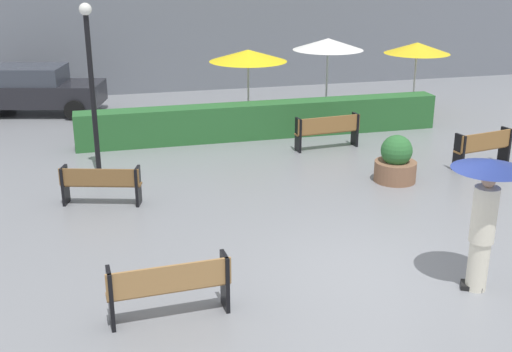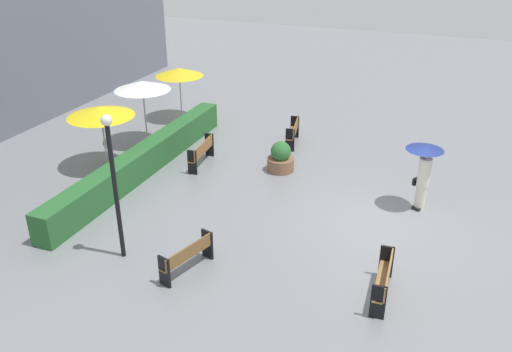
# 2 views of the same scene
# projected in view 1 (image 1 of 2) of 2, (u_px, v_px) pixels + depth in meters

# --- Properties ---
(ground_plane) EXTENTS (60.00, 60.00, 0.00)m
(ground_plane) POSITION_uv_depth(u_px,v_px,m) (372.00, 270.00, 10.68)
(ground_plane) COLOR gray
(bench_back_row) EXTENTS (1.83, 0.49, 0.91)m
(bench_back_row) POSITION_uv_depth(u_px,v_px,m) (328.00, 129.00, 17.13)
(bench_back_row) COLOR olive
(bench_back_row) RESTS_ON ground
(bench_far_right) EXTENTS (1.63, 0.63, 0.93)m
(bench_far_right) POSITION_uv_depth(u_px,v_px,m) (484.00, 146.00, 15.60)
(bench_far_right) COLOR olive
(bench_far_right) RESTS_ON ground
(bench_far_left) EXTENTS (1.68, 0.80, 0.82)m
(bench_far_left) POSITION_uv_depth(u_px,v_px,m) (101.00, 183.00, 13.30)
(bench_far_left) COLOR brown
(bench_far_left) RESTS_ON ground
(bench_near_left) EXTENTS (1.79, 0.43, 0.89)m
(bench_near_left) POSITION_uv_depth(u_px,v_px,m) (170.00, 286.00, 9.09)
(bench_near_left) COLOR #9E7242
(bench_near_left) RESTS_ON ground
(pedestrian_with_umbrella) EXTENTS (1.13, 1.13, 2.12)m
(pedestrian_with_umbrella) POSITION_uv_depth(u_px,v_px,m) (485.00, 202.00, 9.66)
(pedestrian_with_umbrella) COLOR silver
(pedestrian_with_umbrella) RESTS_ON ground
(planter_pot) EXTENTS (0.97, 0.97, 1.10)m
(planter_pot) POSITION_uv_depth(u_px,v_px,m) (396.00, 162.00, 14.71)
(planter_pot) COLOR brown
(planter_pot) RESTS_ON ground
(lamp_post) EXTENTS (0.28, 0.28, 4.00)m
(lamp_post) POSITION_uv_depth(u_px,v_px,m) (91.00, 73.00, 14.45)
(lamp_post) COLOR black
(lamp_post) RESTS_ON ground
(patio_umbrella_yellow) EXTENTS (2.36, 2.36, 2.29)m
(patio_umbrella_yellow) POSITION_uv_depth(u_px,v_px,m) (248.00, 56.00, 19.17)
(patio_umbrella_yellow) COLOR silver
(patio_umbrella_yellow) RESTS_ON ground
(patio_umbrella_white) EXTENTS (2.18, 2.18, 2.56)m
(patio_umbrella_white) POSITION_uv_depth(u_px,v_px,m) (328.00, 44.00, 19.55)
(patio_umbrella_white) COLOR silver
(patio_umbrella_white) RESTS_ON ground
(patio_umbrella_yellow_far) EXTENTS (2.11, 2.11, 2.32)m
(patio_umbrella_yellow_far) POSITION_uv_depth(u_px,v_px,m) (417.00, 48.00, 20.48)
(patio_umbrella_yellow_far) COLOR silver
(patio_umbrella_yellow_far) RESTS_ON ground
(hedge_strip) EXTENTS (10.49, 0.70, 1.00)m
(hedge_strip) POSITION_uv_depth(u_px,v_px,m) (263.00, 120.00, 18.28)
(hedge_strip) COLOR #28602D
(hedge_strip) RESTS_ON ground
(parked_car) EXTENTS (4.50, 2.78, 1.57)m
(parked_car) POSITION_uv_depth(u_px,v_px,m) (35.00, 89.00, 20.87)
(parked_car) COLOR black
(parked_car) RESTS_ON ground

